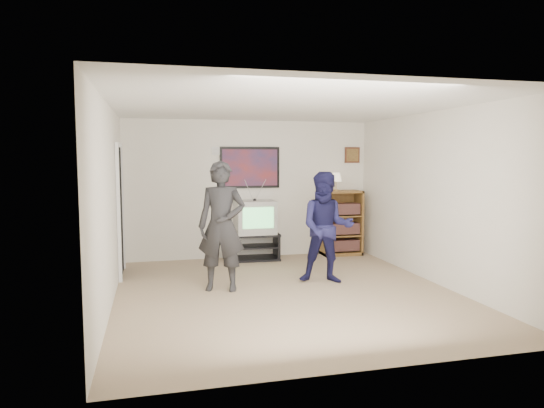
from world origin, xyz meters
name	(u,v)px	position (x,y,z in m)	size (l,w,h in m)	color
room_shell	(280,199)	(0.00, 0.35, 1.25)	(4.51, 5.00, 2.51)	#90765B
media_stand	(252,246)	(-0.01, 2.23, 0.24)	(0.98, 0.57, 0.48)	black
crt_television	(255,217)	(0.04, 2.23, 0.77)	(0.70, 0.59, 0.59)	#ACACA7
bookshelf	(341,223)	(1.71, 2.28, 0.61)	(0.74, 0.42, 1.22)	brown
table_lamp	(336,182)	(1.61, 2.30, 1.38)	(0.21, 0.21, 0.33)	#F9E4BC
person_tall	(222,226)	(-0.82, 0.36, 0.89)	(0.65, 0.43, 1.79)	#252527
person_short	(327,228)	(0.72, 0.39, 0.81)	(0.79, 0.62, 1.63)	#181842
controller_left	(217,199)	(-0.86, 0.60, 1.25)	(0.03, 0.11, 0.03)	white
controller_right	(324,205)	(0.75, 0.62, 1.12)	(0.04, 0.13, 0.04)	white
poster	(250,168)	(0.00, 2.48, 1.65)	(1.10, 0.03, 0.75)	black
air_vent	(220,151)	(-0.55, 2.48, 1.95)	(0.28, 0.02, 0.14)	white
small_picture	(352,155)	(2.00, 2.48, 1.88)	(0.30, 0.03, 0.30)	#462516
doorway	(120,211)	(-2.23, 1.60, 1.00)	(0.03, 0.85, 2.00)	black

